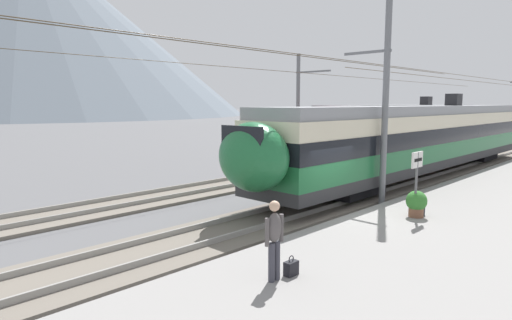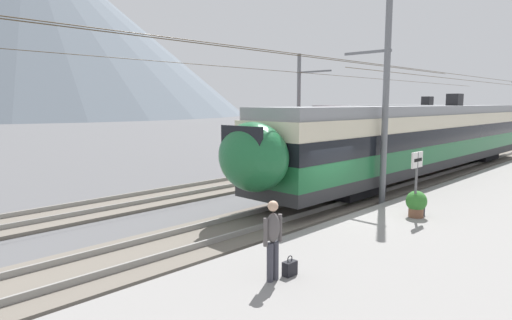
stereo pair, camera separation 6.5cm
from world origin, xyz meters
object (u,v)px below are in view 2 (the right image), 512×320
Objects in this scene: catenary_mast_far_side at (301,106)px; platform_sign at (417,170)px; train_far_track at (405,126)px; handbag_beside_passenger at (290,268)px; passenger_walking at (273,236)px; potted_plant_platform_edge at (416,202)px; handbag_near_sign at (420,211)px; catenary_mast_mid at (383,98)px; train_near_platform at (421,137)px.

catenary_mast_far_side reaches higher than platform_sign.
handbag_beside_passenger is (-25.62, -9.69, -1.72)m from train_far_track.
platform_sign reaches higher than passenger_walking.
potted_plant_platform_edge is at bearing 1.42° from handbag_beside_passenger.
passenger_walking reaches higher than handbag_near_sign.
passenger_walking is (-15.60, -11.70, -2.53)m from catenary_mast_far_side.
train_far_track is 0.49× the size of catenary_mast_far_side.
potted_plant_platform_edge is (6.97, 0.08, -0.46)m from passenger_walking.
passenger_walking is 6.99m from potted_plant_platform_edge.
platform_sign reaches higher than handbag_near_sign.
platform_sign is at bearing -130.45° from catenary_mast_mid.
catenary_mast_mid is 11.54m from catenary_mast_far_side.
platform_sign is at bearing -126.99° from catenary_mast_far_side.
train_near_platform is 60.42× the size of handbag_near_sign.
passenger_walking reaches higher than handbag_beside_passenger.
catenary_mast_mid is at bearing 55.60° from handbag_near_sign.
catenary_mast_far_side is at bearing 53.92° from catenary_mast_mid.
train_near_platform is 9.83m from handbag_near_sign.
catenary_mast_far_side is at bearing 37.89° from handbag_beside_passenger.
handbag_near_sign is (0.37, -0.03, -1.40)m from platform_sign.
catenary_mast_mid is 28.68× the size of passenger_walking.
catenary_mast_far_side is at bearing 36.88° from passenger_walking.
train_far_track is 13.92× the size of passenger_walking.
platform_sign is 6.52m from handbag_beside_passenger.
train_far_track is 21.39m from potted_plant_platform_edge.
handbag_beside_passenger is (0.46, -0.08, -0.78)m from passenger_walking.
train_far_track is 0.49× the size of catenary_mast_mid.
catenary_mast_mid is (-17.27, -7.23, 1.98)m from train_far_track.
catenary_mast_mid is 110.16× the size of handbag_beside_passenger.
train_near_platform is 16.55m from passenger_walking.
passenger_walking is at bearing -143.12° from catenary_mast_far_side.
train_near_platform is at bearing 14.47° from handbag_beside_passenger.
platform_sign is at bearing 1.25° from handbag_beside_passenger.
train_near_platform is at bearing 13.81° from passenger_walking.
train_near_platform is 7.67m from catenary_mast_mid.
catenary_mast_far_side reaches higher than handbag_beside_passenger.
catenary_mast_mid reaches higher than handbag_near_sign.
handbag_beside_passenger is at bearing -178.75° from platform_sign.
catenary_mast_mid is 9.57m from passenger_walking.
potted_plant_platform_edge is (-1.83, -2.30, -3.38)m from catenary_mast_mid.
handbag_near_sign is at bearing -4.05° from platform_sign.
potted_plant_platform_edge reaches higher than handbag_beside_passenger.
train_far_track is at bearing 22.72° from catenary_mast_mid.
catenary_mast_far_side reaches higher than passenger_walking.
handbag_near_sign is at bearing -156.17° from train_near_platform.
catenary_mast_mid is 3.82m from platform_sign.
passenger_walking reaches higher than potted_plant_platform_edge.
train_far_track is 27.80m from passenger_walking.
catenary_mast_far_side is at bearing 53.43° from potted_plant_platform_edge.
handbag_near_sign is (-8.85, -3.91, -1.72)m from train_near_platform.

